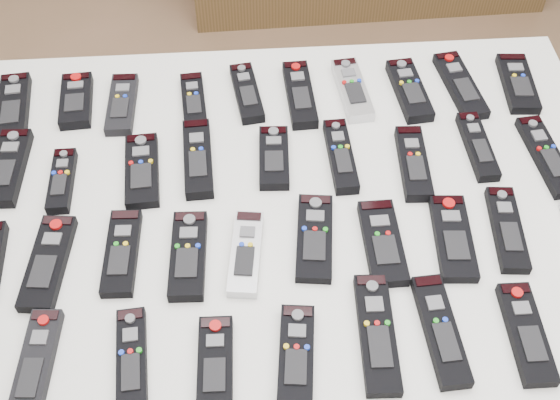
{
  "coord_description": "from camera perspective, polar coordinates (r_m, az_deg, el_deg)",
  "views": [
    {
      "loc": [
        -0.17,
        -0.72,
        1.76
      ],
      "look_at": [
        -0.11,
        0.05,
        0.8
      ],
      "focal_mm": 45.0,
      "sensor_mm": 36.0,
      "label": 1
    }
  ],
  "objects": [
    {
      "name": "table",
      "position": [
        1.3,
        0.0,
        -2.16
      ],
      "size": [
        1.25,
        0.88,
        0.78
      ],
      "color": "white",
      "rests_on": "ground"
    },
    {
      "name": "remote_0",
      "position": [
        1.5,
        -20.85,
        6.99
      ],
      "size": [
        0.07,
        0.19,
        0.02
      ],
      "primitive_type": "cube",
      "rotation": [
        0.0,
        0.0,
        0.09
      ],
      "color": "black",
      "rests_on": "table"
    },
    {
      "name": "remote_1",
      "position": [
        1.48,
        -16.23,
        7.76
      ],
      "size": [
        0.07,
        0.15,
        0.02
      ],
      "primitive_type": "cube",
      "rotation": [
        0.0,
        0.0,
        0.06
      ],
      "color": "black",
      "rests_on": "table"
    },
    {
      "name": "remote_2",
      "position": [
        1.45,
        -12.72,
        7.6
      ],
      "size": [
        0.06,
        0.16,
        0.02
      ],
      "primitive_type": "cube",
      "rotation": [
        0.0,
        0.0,
        -0.03
      ],
      "color": "black",
      "rests_on": "table"
    },
    {
      "name": "remote_3",
      "position": [
        1.43,
        -7.03,
        7.98
      ],
      "size": [
        0.06,
        0.16,
        0.02
      ],
      "primitive_type": "cube",
      "rotation": [
        0.0,
        0.0,
        0.08
      ],
      "color": "black",
      "rests_on": "table"
    },
    {
      "name": "remote_4",
      "position": [
        1.44,
        -2.71,
        8.68
      ],
      "size": [
        0.07,
        0.17,
        0.02
      ],
      "primitive_type": "cube",
      "rotation": [
        0.0,
        0.0,
        0.13
      ],
      "color": "black",
      "rests_on": "table"
    },
    {
      "name": "remote_5",
      "position": [
        1.43,
        1.62,
        8.57
      ],
      "size": [
        0.06,
        0.18,
        0.02
      ],
      "primitive_type": "cube",
      "rotation": [
        0.0,
        0.0,
        0.04
      ],
      "color": "black",
      "rests_on": "table"
    },
    {
      "name": "remote_6",
      "position": [
        1.45,
        5.88,
        8.89
      ],
      "size": [
        0.07,
        0.17,
        0.02
      ],
      "primitive_type": "cube",
      "rotation": [
        0.0,
        0.0,
        0.1
      ],
      "color": "#B7B7BC",
      "rests_on": "table"
    },
    {
      "name": "remote_7",
      "position": [
        1.47,
        10.47,
        8.76
      ],
      "size": [
        0.07,
        0.17,
        0.02
      ],
      "primitive_type": "cube",
      "rotation": [
        0.0,
        0.0,
        0.1
      ],
      "color": "black",
      "rests_on": "table"
    },
    {
      "name": "remote_8",
      "position": [
        1.5,
        14.44,
        9.01
      ],
      "size": [
        0.08,
        0.2,
        0.02
      ],
      "primitive_type": "cube",
      "rotation": [
        0.0,
        0.0,
        0.13
      ],
      "color": "black",
      "rests_on": "table"
    },
    {
      "name": "remote_9",
      "position": [
        1.54,
        18.76,
        8.97
      ],
      "size": [
        0.07,
        0.17,
        0.02
      ],
      "primitive_type": "cube",
      "rotation": [
        0.0,
        0.0,
        -0.07
      ],
      "color": "black",
      "rests_on": "table"
    },
    {
      "name": "remote_10",
      "position": [
        1.39,
        -21.24,
        2.48
      ],
      "size": [
        0.06,
        0.18,
        0.02
      ],
      "primitive_type": "cube",
      "rotation": [
        0.0,
        0.0,
        -0.04
      ],
      "color": "black",
      "rests_on": "table"
    },
    {
      "name": "remote_11",
      "position": [
        1.34,
        -17.31,
        1.51
      ],
      "size": [
        0.04,
        0.14,
        0.02
      ],
      "primitive_type": "cube",
      "rotation": [
        0.0,
        0.0,
        0.01
      ],
      "color": "black",
      "rests_on": "table"
    },
    {
      "name": "remote_12",
      "position": [
        1.32,
        -11.15,
        2.37
      ],
      "size": [
        0.07,
        0.17,
        0.02
      ],
      "primitive_type": "cube",
      "rotation": [
        0.0,
        0.0,
        0.06
      ],
      "color": "black",
      "rests_on": "table"
    },
    {
      "name": "remote_13",
      "position": [
        1.32,
        -6.69,
        3.37
      ],
      "size": [
        0.06,
        0.18,
        0.02
      ],
      "primitive_type": "cube",
      "rotation": [
        0.0,
        0.0,
        0.04
      ],
      "color": "black",
      "rests_on": "table"
    },
    {
      "name": "remote_14",
      "position": [
        1.31,
        -0.5,
        3.46
      ],
      "size": [
        0.06,
        0.15,
        0.02
      ],
      "primitive_type": "cube",
      "rotation": [
        0.0,
        0.0,
        -0.05
      ],
      "color": "black",
      "rests_on": "table"
    },
    {
      "name": "remote_15",
      "position": [
        1.32,
        4.95,
        3.58
      ],
      "size": [
        0.05,
        0.17,
        0.02
      ],
      "primitive_type": "cube",
      "rotation": [
        0.0,
        0.0,
        0.03
      ],
      "color": "black",
      "rests_on": "table"
    },
    {
      "name": "remote_16",
      "position": [
        1.33,
        10.79,
        2.96
      ],
      "size": [
        0.06,
        0.17,
        0.02
      ],
      "primitive_type": "cube",
      "rotation": [
        0.0,
        0.0,
        -0.05
      ],
      "color": "black",
      "rests_on": "table"
    },
    {
      "name": "remote_17",
      "position": [
        1.38,
        15.76,
        4.23
      ],
      "size": [
        0.05,
        0.17,
        0.02
      ],
      "primitive_type": "cube",
      "rotation": [
        0.0,
        0.0,
        0.03
      ],
      "color": "black",
      "rests_on": "table"
    },
    {
      "name": "remote_18",
      "position": [
        1.41,
        20.83,
        3.36
      ],
      "size": [
        0.06,
        0.2,
        0.02
      ],
      "primitive_type": "cube",
      "rotation": [
        0.0,
        0.0,
        0.09
      ],
      "color": "black",
      "rests_on": "table"
    },
    {
      "name": "remote_20",
      "position": [
        1.23,
        -18.33,
        -4.85
      ],
      "size": [
        0.08,
        0.19,
        0.02
      ],
      "primitive_type": "cube",
      "rotation": [
        0.0,
        0.0,
        -0.11
      ],
      "color": "black",
      "rests_on": "table"
    },
    {
      "name": "remote_21",
      "position": [
        1.21,
        -12.74,
        -4.19
      ],
      "size": [
        0.06,
        0.17,
        0.02
      ],
      "primitive_type": "cube",
      "rotation": [
        0.0,
        0.0,
        -0.04
      ],
      "color": "black",
      "rests_on": "table"
    },
    {
      "name": "remote_22",
      "position": [
        1.18,
        -7.47,
        -4.48
      ],
      "size": [
        0.06,
        0.17,
        0.02
      ],
      "primitive_type": "cube",
      "rotation": [
        0.0,
        0.0,
        -0.04
      ],
      "color": "black",
      "rests_on": "table"
    },
    {
      "name": "remote_23",
      "position": [
        1.18,
        -2.79,
        -4.34
      ],
      "size": [
        0.07,
        0.17,
        0.02
      ],
      "primitive_type": "cube",
      "rotation": [
        0.0,
        0.0,
        -0.12
      ],
      "color": "#B7B7BC",
      "rests_on": "table"
    },
    {
      "name": "remote_24",
      "position": [
        1.2,
        2.82,
        -3.07
      ],
      "size": [
        0.08,
        0.18,
        0.02
      ],
      "primitive_type": "cube",
      "rotation": [
        0.0,
        0.0,
        -0.12
      ],
      "color": "black",
      "rests_on": "table"
    },
    {
      "name": "remote_25",
      "position": [
        1.2,
        8.33,
        -3.44
      ],
      "size": [
        0.06,
        0.17,
        0.02
      ],
      "primitive_type": "cube",
      "rotation": [
        0.0,
        0.0,
        0.01
      ],
      "color": "black",
      "rests_on": "table"
    },
    {
      "name": "remote_26",
      "position": [
        1.23,
        13.89,
        -3.0
      ],
      "size": [
        0.07,
        0.18,
        0.02
      ],
      "primitive_type": "cube",
      "rotation": [
        0.0,
        0.0,
        -0.07
      ],
      "color": "black",
      "rests_on": "table"
    },
    {
      "name": "remote_27",
      "position": [
        1.27,
        17.97,
        -2.26
      ],
      "size": [
        0.06,
        0.18,
        0.02
      ],
      "primitive_type": "cube",
      "rotation": [
        0.0,
        0.0,
        -0.09
      ],
      "color": "black",
      "rests_on": "table"
    },
    {
      "name": "remote_30",
      "position": [
        1.14,
        -19.24,
        -12.56
      ],
      "size": [
        0.06,
        0.18,
        0.02
      ],
      "primitive_type": "cube",
      "rotation": [
        0.0,
        0.0,
        -0.07
      ],
      "color": "black",
      "rests_on": "table"
    },
    {
      "name": "remote_31",
      "position": [
        1.1,
        -11.96,
        -12.64
      ],
      "size": [
        0.06,
        0.17,
        0.02
      ],
      "primitive_type": "cube",
      "rotation": [
        0.0,
        0.0,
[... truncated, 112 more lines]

